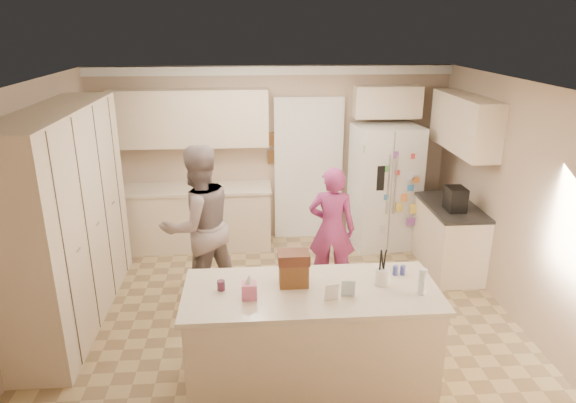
{
  "coord_description": "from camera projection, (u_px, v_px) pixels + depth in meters",
  "views": [
    {
      "loc": [
        -0.31,
        -5.12,
        3.18
      ],
      "look_at": [
        0.1,
        0.35,
        1.25
      ],
      "focal_mm": 32.0,
      "sensor_mm": 36.0,
      "label": 1
    }
  ],
  "objects": [
    {
      "name": "floor",
      "position": [
        282.0,
        315.0,
        5.9
      ],
      "size": [
        5.2,
        4.6,
        0.02
      ],
      "primitive_type": "cube",
      "color": "tan",
      "rests_on": "ground"
    },
    {
      "name": "ceiling",
      "position": [
        281.0,
        83.0,
        5.03
      ],
      "size": [
        5.2,
        4.6,
        0.02
      ],
      "primitive_type": "cube",
      "color": "white",
      "rests_on": "wall_back"
    },
    {
      "name": "wall_back",
      "position": [
        271.0,
        155.0,
        7.63
      ],
      "size": [
        5.2,
        0.02,
        2.6
      ],
      "primitive_type": "cube",
      "color": "tan",
      "rests_on": "ground"
    },
    {
      "name": "wall_front",
      "position": [
        303.0,
        331.0,
        3.29
      ],
      "size": [
        5.2,
        0.02,
        2.6
      ],
      "primitive_type": "cube",
      "color": "tan",
      "rests_on": "ground"
    },
    {
      "name": "wall_left",
      "position": [
        28.0,
        215.0,
        5.28
      ],
      "size": [
        0.02,
        4.6,
        2.6
      ],
      "primitive_type": "cube",
      "color": "tan",
      "rests_on": "ground"
    },
    {
      "name": "wall_right",
      "position": [
        517.0,
        202.0,
        5.65
      ],
      "size": [
        0.02,
        4.6,
        2.6
      ],
      "primitive_type": "cube",
      "color": "tan",
      "rests_on": "ground"
    },
    {
      "name": "crown_back",
      "position": [
        271.0,
        71.0,
        7.18
      ],
      "size": [
        5.2,
        0.08,
        0.12
      ],
      "primitive_type": "cube",
      "color": "white",
      "rests_on": "wall_back"
    },
    {
      "name": "pantry_bank",
      "position": [
        67.0,
        218.0,
        5.53
      ],
      "size": [
        0.6,
        2.6,
        2.35
      ],
      "primitive_type": "cube",
      "color": "beige",
      "rests_on": "floor"
    },
    {
      "name": "back_base_cab",
      "position": [
        195.0,
        218.0,
        7.55
      ],
      "size": [
        2.2,
        0.6,
        0.88
      ],
      "primitive_type": "cube",
      "color": "beige",
      "rests_on": "floor"
    },
    {
      "name": "back_countertop",
      "position": [
        193.0,
        189.0,
        7.39
      ],
      "size": [
        2.24,
        0.63,
        0.04
      ],
      "primitive_type": "cube",
      "color": "beige",
      "rests_on": "back_base_cab"
    },
    {
      "name": "back_upper_cab",
      "position": [
        190.0,
        118.0,
        7.18
      ],
      "size": [
        2.2,
        0.35,
        0.8
      ],
      "primitive_type": "cube",
      "color": "beige",
      "rests_on": "wall_back"
    },
    {
      "name": "doorway_opening",
      "position": [
        308.0,
        171.0,
        7.73
      ],
      "size": [
        0.9,
        0.06,
        2.1
      ],
      "primitive_type": "cube",
      "color": "black",
      "rests_on": "floor"
    },
    {
      "name": "doorway_casing",
      "position": [
        308.0,
        172.0,
        7.7
      ],
      "size": [
        1.02,
        0.03,
        2.22
      ],
      "primitive_type": "cube",
      "color": "white",
      "rests_on": "floor"
    },
    {
      "name": "wall_frame_upper",
      "position": [
        273.0,
        139.0,
        7.52
      ],
      "size": [
        0.15,
        0.02,
        0.2
      ],
      "primitive_type": "cube",
      "color": "brown",
      "rests_on": "wall_back"
    },
    {
      "name": "wall_frame_lower",
      "position": [
        273.0,
        157.0,
        7.61
      ],
      "size": [
        0.15,
        0.02,
        0.2
      ],
      "primitive_type": "cube",
      "color": "brown",
      "rests_on": "wall_back"
    },
    {
      "name": "refrigerator",
      "position": [
        384.0,
        187.0,
        7.47
      ],
      "size": [
        0.98,
        0.81,
        1.8
      ],
      "primitive_type": "cube",
      "rotation": [
        0.0,
        0.0,
        0.12
      ],
      "color": "white",
      "rests_on": "floor"
    },
    {
      "name": "fridge_seam",
      "position": [
        391.0,
        195.0,
        7.14
      ],
      "size": [
        0.02,
        0.02,
        1.78
      ],
      "primitive_type": "cube",
      "color": "gray",
      "rests_on": "refrigerator"
    },
    {
      "name": "fridge_dispenser",
      "position": [
        376.0,
        178.0,
        7.03
      ],
      "size": [
        0.22,
        0.03,
        0.35
      ],
      "primitive_type": "cube",
      "color": "black",
      "rests_on": "refrigerator"
    },
    {
      "name": "fridge_handle_l",
      "position": [
        388.0,
        185.0,
        7.07
      ],
      "size": [
        0.02,
        0.02,
        0.85
      ],
      "primitive_type": "cylinder",
      "color": "silver",
      "rests_on": "refrigerator"
    },
    {
      "name": "fridge_handle_r",
      "position": [
        395.0,
        185.0,
        7.08
      ],
      "size": [
        0.02,
        0.02,
        0.85
      ],
      "primitive_type": "cylinder",
      "color": "silver",
      "rests_on": "refrigerator"
    },
    {
      "name": "over_fridge_cab",
      "position": [
        387.0,
        102.0,
        7.31
      ],
      "size": [
        0.95,
        0.35,
        0.45
      ],
      "primitive_type": "cube",
      "color": "beige",
      "rests_on": "wall_back"
    },
    {
      "name": "right_base_cab",
      "position": [
        448.0,
        238.0,
        6.85
      ],
      "size": [
        0.6,
        1.2,
        0.88
      ],
      "primitive_type": "cube",
      "color": "beige",
      "rests_on": "floor"
    },
    {
      "name": "right_countertop",
      "position": [
        451.0,
        206.0,
        6.7
      ],
      "size": [
        0.63,
        1.24,
        0.04
      ],
      "primitive_type": "cube",
      "color": "#2D2B28",
      "rests_on": "right_base_cab"
    },
    {
      "name": "right_upper_cab",
      "position": [
        464.0,
        123.0,
        6.55
      ],
      "size": [
        0.35,
        1.5,
        0.7
      ],
      "primitive_type": "cube",
      "color": "beige",
      "rests_on": "wall_right"
    },
    {
      "name": "coffee_maker",
      "position": [
        456.0,
        199.0,
        6.45
      ],
      "size": [
        0.22,
        0.28,
        0.3
      ],
      "primitive_type": "cube",
      "color": "black",
      "rests_on": "right_countertop"
    },
    {
      "name": "island_base",
      "position": [
        311.0,
        336.0,
        4.73
      ],
      "size": [
        2.2,
        0.9,
        0.88
      ],
      "primitive_type": "cube",
      "color": "beige",
      "rests_on": "floor"
    },
    {
      "name": "island_top",
      "position": [
        311.0,
        292.0,
        4.57
      ],
      "size": [
        2.28,
        0.96,
        0.05
      ],
      "primitive_type": "cube",
      "color": "beige",
      "rests_on": "island_base"
    },
    {
      "name": "utensil_crock",
      "position": [
        382.0,
        277.0,
        4.63
      ],
      "size": [
        0.13,
        0.13,
        0.15
      ],
      "primitive_type": "cylinder",
      "color": "white",
      "rests_on": "island_top"
    },
    {
      "name": "tissue_box",
      "position": [
        249.0,
        290.0,
        4.41
      ],
      "size": [
        0.13,
        0.13,
        0.14
      ],
      "primitive_type": "cube",
      "color": "pink",
      "rests_on": "island_top"
    },
    {
      "name": "tissue_plume",
      "position": [
        249.0,
        279.0,
        4.37
      ],
      "size": [
        0.08,
        0.08,
        0.08
      ],
      "primitive_type": "cone",
      "color": "white",
      "rests_on": "tissue_box"
    },
    {
      "name": "dollhouse_body",
      "position": [
        294.0,
        274.0,
        4.61
      ],
      "size": [
        0.26,
        0.18,
        0.22
      ],
      "primitive_type": "cube",
      "color": "brown",
      "rests_on": "island_top"
    },
    {
      "name": "dollhouse_roof",
      "position": [
        294.0,
        258.0,
        4.56
      ],
      "size": [
        0.28,
        0.2,
        0.1
      ],
      "primitive_type": "cube",
      "color": "#592D1E",
      "rests_on": "dollhouse_body"
    },
    {
      "name": "jam_jar",
      "position": [
        221.0,
        285.0,
        4.54
      ],
      "size": [
        0.07,
        0.07,
        0.09
      ],
      "primitive_type": "cylinder",
      "color": "#59263F",
      "rests_on": "island_top"
    },
    {
      "name": "greeting_card_a",
      "position": [
        332.0,
        292.0,
        4.36
      ],
      "size": [
        0.12,
        0.06,
        0.16
      ],
      "primitive_type": "cube",
      "rotation": [
        0.15,
        0.0,
        0.2
      ],
      "color": "white",
      "rests_on": "island_top"
    },
    {
      "name": "greeting_card_b",
      "position": [
        348.0,
        288.0,
        4.42
      ],
      "size": [
        0.12,
        0.05,
        0.16
      ],
      "primitive_type": "cube",
      "rotation": [
        0.15,
        0.0,
        -0.1
      ],
      "color": "silver",
      "rests_on": "island_top"
    },
    {
      "name": "water_bottle",
      "position": [
        422.0,
        282.0,
        4.45
      ],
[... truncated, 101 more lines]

